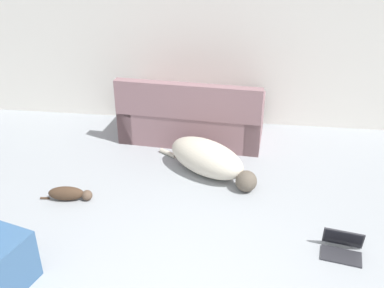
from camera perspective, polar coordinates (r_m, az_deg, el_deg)
name	(u,v)px	position (r m, az deg, el deg)	size (l,w,h in m)	color
wall_back	(219,34)	(6.11, 3.61, 14.42)	(7.75, 0.06, 2.61)	silver
couch	(192,119)	(5.86, 0.06, 3.40)	(1.95, 1.02, 0.90)	gray
dog	(209,159)	(5.04, 2.23, -2.00)	(1.30, 0.98, 0.41)	beige
cat	(69,194)	(4.82, -16.07, -6.38)	(0.58, 0.18, 0.16)	#473323
laptop_open	(342,246)	(4.21, 19.40, -12.65)	(0.40, 0.33, 0.21)	#2D2D33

